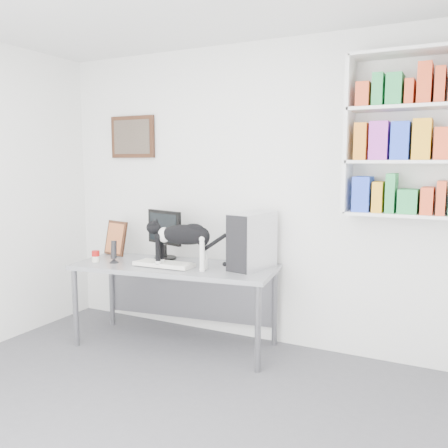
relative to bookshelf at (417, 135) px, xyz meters
The scene contains 11 objects.
room 2.37m from the bookshelf, 127.12° to the right, with size 4.01×4.01×2.70m.
bookshelf is the anchor object (origin of this frame).
wall_art 2.70m from the bookshelf, behind, with size 0.52×0.04×0.42m, color #442516.
desk 2.44m from the bookshelf, 169.80° to the right, with size 1.78×0.69×0.74m, color slate.
monitor 2.31m from the bookshelf, behind, with size 0.44×0.21×0.47m, color black.
keyboard 2.29m from the bookshelf, 167.26° to the right, with size 0.52×0.20×0.04m, color silver.
pc_tower 1.53m from the bookshelf, behind, with size 0.21×0.48×0.48m, color silver.
speaker 2.70m from the bookshelf, 168.08° to the right, with size 0.09×0.09×0.21m, color black.
leaning_print 2.84m from the bookshelf, behind, with size 0.28×0.11×0.35m, color #442516.
soup_can 2.88m from the bookshelf, 167.86° to the right, with size 0.07×0.07×0.10m, color #A20F0D.
cat 2.03m from the bookshelf, 165.60° to the right, with size 0.65×0.17×0.40m, color black, non-canonical shape.
Camera 1 is at (1.72, -1.98, 1.65)m, focal length 38.00 mm.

